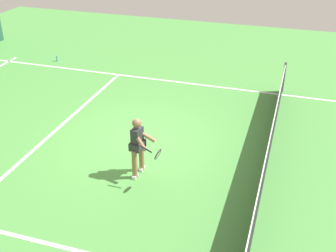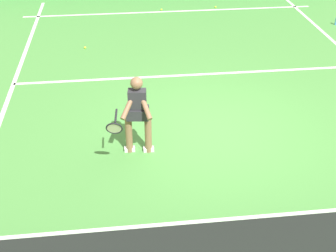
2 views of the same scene
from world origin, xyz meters
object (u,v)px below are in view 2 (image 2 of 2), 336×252
object	(u,v)px
tennis_ball_near	(85,48)
tennis_ball_mid	(161,10)
tennis_ball_far	(216,7)
tennis_player	(137,113)
water_bottle	(336,21)

from	to	relation	value
tennis_ball_near	tennis_ball_mid	world-z (taller)	same
tennis_ball_mid	tennis_ball_far	size ratio (longest dim) A/B	1.00
tennis_player	water_bottle	xyz separation A→B (m)	(-6.66, -6.26, -0.73)
water_bottle	tennis_ball_far	bearing A→B (deg)	-31.75
tennis_ball_mid	tennis_ball_far	bearing A→B (deg)	-178.04
tennis_player	water_bottle	world-z (taller)	tennis_player
tennis_player	tennis_ball_far	distance (m)	9.02
tennis_ball_mid	water_bottle	bearing A→B (deg)	158.89
tennis_player	water_bottle	distance (m)	9.17
tennis_player	water_bottle	bearing A→B (deg)	-136.79
tennis_player	water_bottle	size ratio (longest dim) A/B	6.46
tennis_ball_mid	water_bottle	xyz separation A→B (m)	(-5.35, 2.07, 0.09)
tennis_player	tennis_ball_mid	xyz separation A→B (m)	(-1.31, -8.32, -0.81)
tennis_player	tennis_ball_near	world-z (taller)	tennis_player
tennis_ball_far	water_bottle	size ratio (longest dim) A/B	0.28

